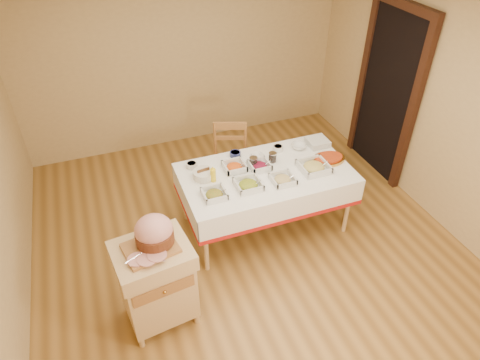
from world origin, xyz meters
name	(u,v)px	position (x,y,z in m)	size (l,w,h in m)	color
room_shell	(251,149)	(0.00, 0.00, 1.30)	(5.00, 5.00, 5.00)	olive
doorway	(388,91)	(2.20, 0.90, 1.11)	(0.09, 1.10, 2.20)	black
dining_table	(265,184)	(0.30, 0.30, 0.60)	(1.82, 1.02, 0.76)	tan
butcher_cart	(156,280)	(-1.08, -0.52, 0.50)	(0.69, 0.60, 0.89)	tan
dining_chair	(230,162)	(0.13, 0.98, 0.49)	(0.55, 0.54, 0.96)	#996432
ham_on_board	(154,234)	(-1.04, -0.49, 1.01)	(0.44, 0.42, 0.29)	#996432
serving_dish_a	(214,194)	(-0.35, 0.09, 0.79)	(0.23, 0.23, 0.10)	silver
serving_dish_b	(248,185)	(0.02, 0.12, 0.79)	(0.26, 0.26, 0.10)	silver
serving_dish_c	(283,179)	(0.39, 0.08, 0.79)	(0.23, 0.23, 0.09)	silver
serving_dish_d	(314,167)	(0.79, 0.15, 0.80)	(0.30, 0.30, 0.11)	silver
serving_dish_e	(234,167)	(0.00, 0.46, 0.79)	(0.24, 0.23, 0.11)	silver
serving_dish_f	(260,166)	(0.26, 0.39, 0.79)	(0.23, 0.22, 0.10)	silver
small_bowl_left	(192,165)	(-0.42, 0.66, 0.79)	(0.12, 0.12, 0.06)	silver
small_bowl_mid	(235,154)	(0.10, 0.70, 0.79)	(0.12, 0.12, 0.05)	navy
small_bowl_right	(278,148)	(0.59, 0.64, 0.79)	(0.12, 0.12, 0.06)	silver
bowl_white_imported	(257,156)	(0.32, 0.59, 0.78)	(0.14, 0.14, 0.03)	silver
bowl_small_imported	(299,146)	(0.84, 0.59, 0.79)	(0.17, 0.17, 0.05)	silver
preserve_jar_left	(253,162)	(0.21, 0.44, 0.81)	(0.09, 0.09, 0.11)	silver
preserve_jar_right	(273,158)	(0.44, 0.45, 0.81)	(0.09, 0.09, 0.11)	silver
mustard_bottle	(213,175)	(-0.28, 0.34, 0.84)	(0.06, 0.06, 0.18)	yellow
bread_basket	(204,174)	(-0.35, 0.43, 0.80)	(0.23, 0.23, 0.10)	silver
plate_stack	(317,142)	(1.08, 0.59, 0.80)	(0.24, 0.24, 0.07)	silver
brass_platter	(328,159)	(1.03, 0.26, 0.78)	(0.38, 0.27, 0.05)	#B68333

